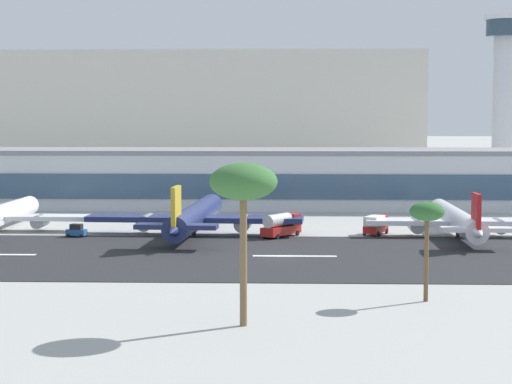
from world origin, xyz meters
TOP-DOWN VIEW (x-y plane):
  - ground_plane at (0.00, 0.00)m, footprint 1400.00×1400.00m
  - runway_strip at (0.00, 0.68)m, footprint 800.00×42.84m
  - runway_centreline_dash_4 at (2.00, 0.68)m, footprint 12.00×1.20m
  - terminal_building at (-11.72, 72.31)m, footprint 166.02×22.33m
  - control_tower at (58.72, 121.85)m, footprint 11.10×11.10m
  - distant_hotel_block at (-29.14, 163.70)m, footprint 143.74×25.36m
  - airliner_gold_tail_gate_1 at (-14.73, 23.65)m, footprint 36.81×45.71m
  - airliner_red_tail_gate_2 at (29.09, 22.84)m, footprint 30.22×40.87m
  - service_box_truck_0 at (15.84, 25.33)m, footprint 4.75×6.45m
  - service_fuel_truck_1 at (-0.08, 21.85)m, footprint 6.83×8.53m
  - service_baggage_tug_2 at (-33.89, 20.54)m, footprint 3.42×2.33m
  - palm_tree_0 at (16.04, -30.93)m, footprint 3.81×3.81m
  - palm_tree_1 at (-3.28, -43.36)m, footprint 6.54×6.54m

SIDE VIEW (x-z plane):
  - ground_plane at x=0.00m, z-range 0.00..0.00m
  - runway_strip at x=0.00m, z-range 0.00..0.08m
  - runway_centreline_dash_4 at x=2.00m, z-range 0.08..0.09m
  - service_baggage_tug_2 at x=-33.89m, z-range -0.05..2.15m
  - service_box_truck_0 at x=15.84m, z-range 0.16..3.41m
  - service_fuel_truck_1 at x=-0.08m, z-range 0.05..4.00m
  - airliner_red_tail_gate_2 at x=29.09m, z-range -1.54..6.99m
  - airliner_gold_tail_gate_1 at x=-14.73m, z-range -1.73..7.81m
  - terminal_building at x=-11.72m, z-range 0.00..12.62m
  - palm_tree_0 at x=16.04m, z-range 4.05..14.95m
  - palm_tree_1 at x=-3.28m, z-range 5.79..21.55m
  - distant_hotel_block at x=-29.14m, z-range 0.00..39.48m
  - control_tower at x=58.72m, z-range 3.95..50.20m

